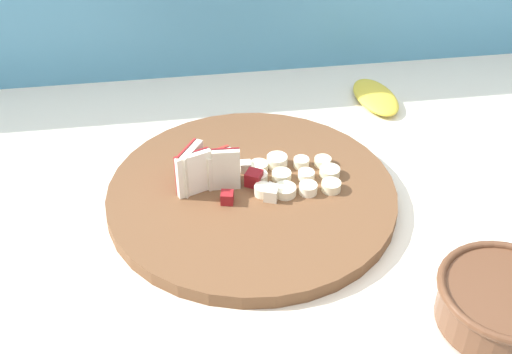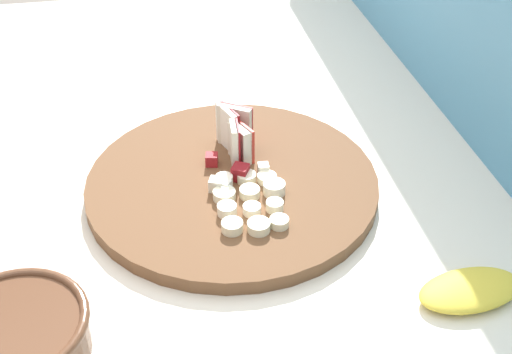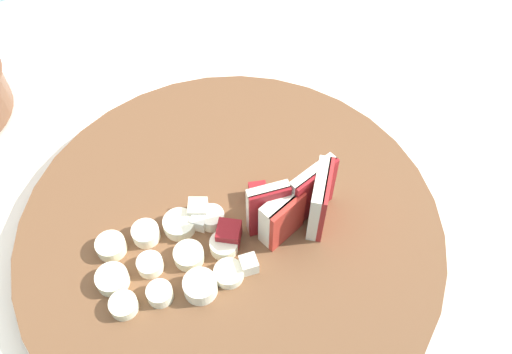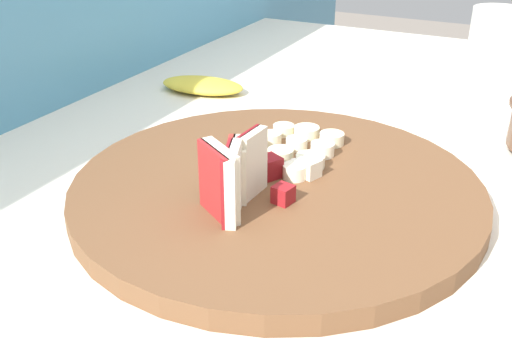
{
  "view_description": "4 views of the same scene",
  "coord_description": "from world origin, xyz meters",
  "views": [
    {
      "loc": [
        -0.09,
        -0.65,
        1.46
      ],
      "look_at": [
        0.01,
        0.02,
        0.95
      ],
      "focal_mm": 46.62,
      "sensor_mm": 36.0,
      "label": 1
    },
    {
      "loc": [
        0.71,
        -0.04,
        1.43
      ],
      "look_at": [
        0.01,
        0.09,
        0.9
      ],
      "focal_mm": 45.78,
      "sensor_mm": 36.0,
      "label": 2
    },
    {
      "loc": [
        0.08,
        0.3,
        1.35
      ],
      "look_at": [
        -0.03,
        0.02,
        0.92
      ],
      "focal_mm": 39.36,
      "sensor_mm": 36.0,
      "label": 3
    },
    {
      "loc": [
        -0.46,
        -0.16,
        1.17
      ],
      "look_at": [
        0.01,
        0.08,
        0.9
      ],
      "focal_mm": 42.2,
      "sensor_mm": 36.0,
      "label": 4
    }
  ],
  "objects": [
    {
      "name": "apple_dice_pile",
      "position": [
        0.01,
        0.05,
        0.91
      ],
      "size": [
        0.08,
        0.09,
        0.02
      ],
      "color": "beige",
      "rests_on": "cutting_board"
    },
    {
      "name": "tiled_countertop",
      "position": [
        0.0,
        -0.0,
        0.44
      ],
      "size": [
        1.48,
        0.84,
        0.89
      ],
      "color": "silver",
      "rests_on": "ground"
    },
    {
      "name": "cutting_board",
      "position": [
        0.01,
        0.06,
        0.89
      ],
      "size": [
        0.39,
        0.39,
        0.02
      ],
      "primitive_type": "cylinder",
      "color": "brown",
      "rests_on": "tiled_countertop"
    },
    {
      "name": "apple_wedge_fan",
      "position": [
        -0.05,
        0.07,
        0.93
      ],
      "size": [
        0.09,
        0.05,
        0.06
      ],
      "color": "maroon",
      "rests_on": "cutting_board"
    },
    {
      "name": "banana_slice_rows",
      "position": [
        0.07,
        0.07,
        0.91
      ],
      "size": [
        0.13,
        0.1,
        0.02
      ],
      "color": "white",
      "rests_on": "cutting_board"
    }
  ]
}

